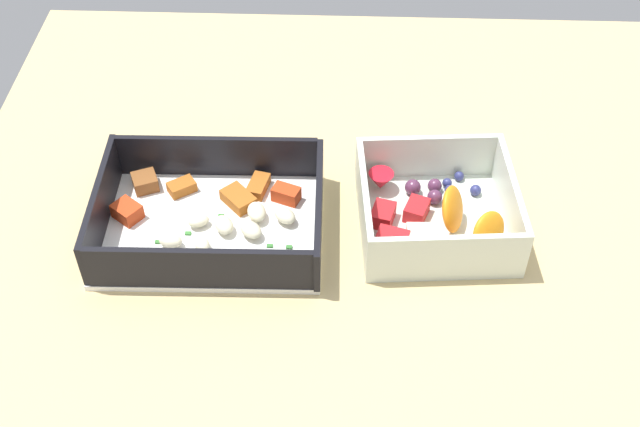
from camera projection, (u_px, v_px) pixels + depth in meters
table_surface at (337, 241)px, 81.95cm from camera, size 80.00×80.00×2.00cm
pasta_container at (208, 216)px, 80.67cm from camera, size 22.17×16.36×5.46cm
fruit_bowl at (431, 212)px, 80.56cm from camera, size 16.05×15.59×5.70cm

